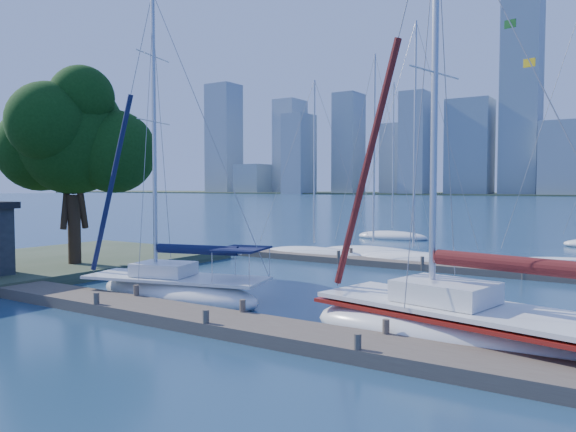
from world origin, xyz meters
The scene contains 11 objects.
ground centered at (0.00, 0.00, 0.00)m, with size 700.00×700.00×0.00m, color #18304E.
near_dock centered at (0.00, 0.00, 0.20)m, with size 26.00×2.00×0.40m, color #50443B.
far_dock centered at (2.00, 16.00, 0.18)m, with size 30.00×1.80×0.36m, color #50443B.
shore centered at (-17.00, 3.00, 0.25)m, with size 12.00×22.00×0.50m, color #38472D.
tree centered at (-13.85, 4.74, 7.04)m, with size 7.83×7.15×10.44m.
sailboat_navy centered at (-4.62, 2.61, 1.02)m, with size 8.27×4.40×12.61m.
sailboat_maroon centered at (6.76, 2.44, 1.01)m, with size 9.84×4.92×13.93m.
bg_boat_0 centered at (-6.68, 16.99, 0.23)m, with size 7.53×4.10×11.42m.
bg_boat_1 centered at (-3.37, 18.63, 0.26)m, with size 7.99×5.28×12.97m.
bg_boat_2 centered at (-0.27, 17.28, 0.28)m, with size 7.46×4.71×14.15m.
bg_boat_6 centered at (-7.39, 31.48, 0.27)m, with size 6.55×3.55×13.62m.
Camera 1 is at (11.06, -13.47, 4.48)m, focal length 35.00 mm.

